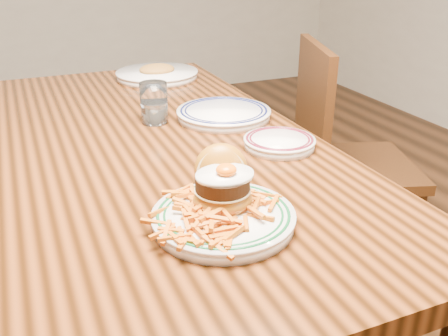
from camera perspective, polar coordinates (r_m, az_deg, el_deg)
name	(u,v)px	position (r m, az deg, el deg)	size (l,w,h in m)	color
table	(148,170)	(1.36, -8.69, -0.21)	(0.85, 1.60, 0.75)	black
chair_right	(340,156)	(1.93, 13.16, 1.37)	(0.54, 0.54, 0.90)	#3C220C
main_plate	(223,204)	(0.91, -0.12, -4.17)	(0.26, 0.28, 0.13)	white
side_plate	(279,142)	(1.25, 6.35, 3.01)	(0.18, 0.18, 0.03)	white
rear_plate	(224,113)	(1.46, -0.03, 6.30)	(0.27, 0.27, 0.03)	white
water_glass	(154,105)	(1.43, -7.98, 7.11)	(0.08, 0.08, 0.12)	white
far_plate	(157,74)	(1.92, -7.65, 10.61)	(0.31, 0.31, 0.05)	white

